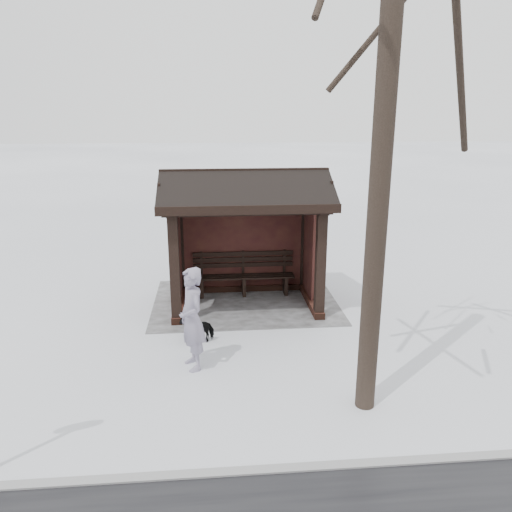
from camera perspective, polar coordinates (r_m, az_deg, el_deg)
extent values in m
plane|color=white|center=(11.46, -1.18, -5.58)|extent=(120.00, 120.00, 0.00)
cube|color=gray|center=(6.69, 2.41, -23.24)|extent=(120.00, 0.15, 0.06)
cube|color=#98989D|center=(11.64, -1.25, -5.18)|extent=(4.20, 3.20, 0.02)
cube|color=#361C13|center=(12.27, -1.48, -3.67)|extent=(3.30, 0.22, 0.16)
cube|color=#361C13|center=(11.62, 6.24, -4.93)|extent=(0.22, 2.10, 0.16)
cube|color=#361C13|center=(11.44, -8.74, -5.40)|extent=(0.22, 2.10, 0.16)
cube|color=black|center=(10.44, 7.37, -1.23)|extent=(0.20, 0.20, 2.30)
cube|color=black|center=(10.23, -9.28, -1.68)|extent=(0.20, 0.20, 2.30)
cube|color=black|center=(12.13, 5.57, 1.32)|extent=(0.20, 0.20, 2.30)
cube|color=black|center=(11.95, -8.71, 0.97)|extent=(0.20, 0.20, 2.30)
cube|color=black|center=(11.93, -1.52, 1.53)|extent=(2.80, 0.08, 2.14)
cube|color=black|center=(11.56, 6.11, 0.95)|extent=(0.08, 1.17, 2.14)
cube|color=black|center=(11.37, -8.89, 0.59)|extent=(0.08, 1.17, 2.14)
cube|color=black|center=(9.92, -0.90, 5.20)|extent=(3.40, 0.20, 0.18)
cube|color=black|center=(11.69, -1.56, 6.89)|extent=(3.40, 0.20, 0.18)
cylinder|color=black|center=(6.79, 14.51, 15.86)|extent=(0.29, 0.29, 8.55)
imported|color=gray|center=(8.52, -7.33, -7.16)|extent=(0.63, 0.76, 1.79)
imported|color=black|center=(9.68, -6.74, -8.26)|extent=(0.68, 0.48, 0.53)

